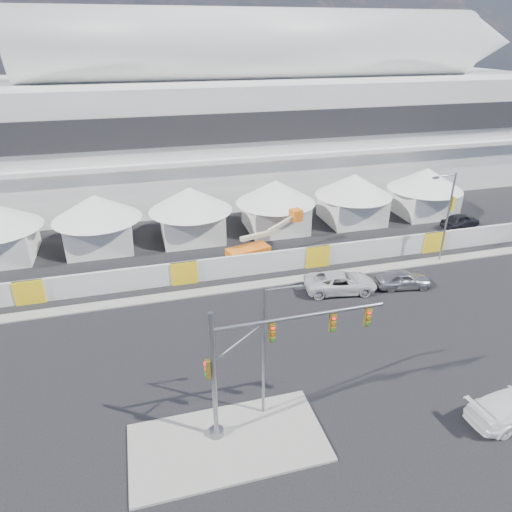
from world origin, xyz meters
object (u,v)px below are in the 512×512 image
object	(u,v)px
sedan_silver	(403,279)
streetlight_median	(268,344)
lot_car_b	(460,221)
traffic_mast	(251,366)
streetlight_curb	(447,212)
boom_lift	(256,248)
pickup_curb	(341,282)

from	to	relation	value
sedan_silver	streetlight_median	bearing A→B (deg)	134.91
sedan_silver	lot_car_b	world-z (taller)	sedan_silver
traffic_mast	streetlight_curb	bearing A→B (deg)	34.32
sedan_silver	boom_lift	world-z (taller)	boom_lift
boom_lift	pickup_curb	bearing A→B (deg)	-71.66
traffic_mast	lot_car_b	bearing A→B (deg)	36.36
streetlight_median	streetlight_curb	world-z (taller)	streetlight_curb
pickup_curb	streetlight_curb	xyz separation A→B (m)	(11.09, 2.68, 4.05)
pickup_curb	traffic_mast	xyz separation A→B (m)	(-10.75, -12.23, 3.48)
pickup_curb	boom_lift	bearing A→B (deg)	42.68
sedan_silver	streetlight_median	world-z (taller)	streetlight_median
pickup_curb	boom_lift	distance (m)	9.20
sedan_silver	traffic_mast	distance (m)	19.97
sedan_silver	lot_car_b	xyz separation A→B (m)	(13.20, 10.07, -0.00)
boom_lift	streetlight_curb	bearing A→B (deg)	-32.25
traffic_mast	streetlight_curb	xyz separation A→B (m)	(21.84, 14.91, 0.57)
streetlight_curb	boom_lift	distance (m)	17.33
lot_car_b	streetlight_curb	bearing A→B (deg)	121.05
lot_car_b	boom_lift	world-z (taller)	boom_lift
streetlight_median	lot_car_b	bearing A→B (deg)	36.20
pickup_curb	traffic_mast	world-z (taller)	traffic_mast
streetlight_median	sedan_silver	bearing A→B (deg)	35.18
traffic_mast	boom_lift	xyz separation A→B (m)	(5.69, 19.90, -3.23)
sedan_silver	streetlight_curb	bearing A→B (deg)	-49.49
lot_car_b	traffic_mast	size ratio (longest dim) A/B	0.50
streetlight_median	boom_lift	distance (m)	19.82
pickup_curb	sedan_silver	bearing A→B (deg)	-89.43
pickup_curb	streetlight_curb	world-z (taller)	streetlight_curb
streetlight_curb	boom_lift	xyz separation A→B (m)	(-16.15, 4.99, -3.81)
boom_lift	sedan_silver	bearing A→B (deg)	-54.52
streetlight_curb	boom_lift	world-z (taller)	streetlight_curb
lot_car_b	pickup_curb	bearing A→B (deg)	105.90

